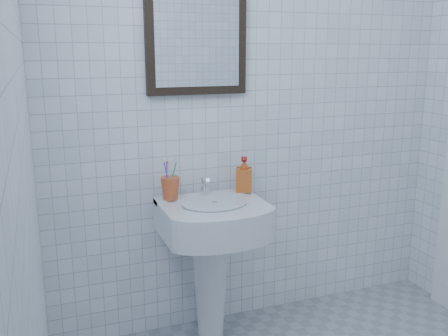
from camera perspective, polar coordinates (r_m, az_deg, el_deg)
name	(u,v)px	position (r m, az deg, el deg)	size (l,w,h in m)	color
wall_back	(256,90)	(2.60, 3.64, 8.85)	(2.20, 0.02, 2.50)	white
wall_left	(23,144)	(1.19, -21.96, 2.56)	(0.02, 2.40, 2.50)	white
washbasin	(212,248)	(2.46, -1.44, -9.17)	(0.49, 0.36, 0.76)	white
faucet	(205,188)	(2.45, -2.17, -2.30)	(0.04, 0.09, 0.10)	silver
toothbrush_cup	(170,188)	(2.40, -6.16, -2.32)	(0.09, 0.09, 0.11)	#D65429
soap_dispenser	(244,174)	(2.52, 2.30, -0.71)	(0.08, 0.08, 0.18)	#C84113
wall_mirror	(197,29)	(2.47, -3.15, 15.58)	(0.50, 0.04, 0.62)	black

